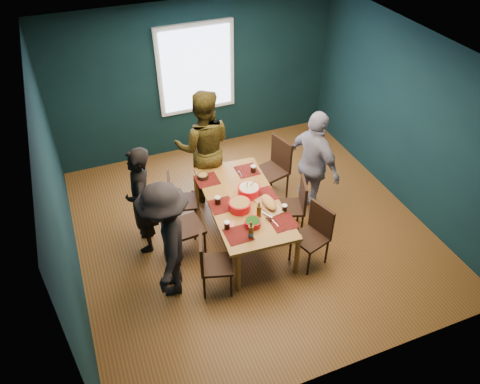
% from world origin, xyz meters
% --- Properties ---
extents(room, '(5.01, 5.01, 2.71)m').
position_xyz_m(room, '(0.00, 0.27, 1.37)').
color(room, brown).
rests_on(room, ground).
extents(dining_table, '(1.08, 1.97, 0.73)m').
position_xyz_m(dining_table, '(-0.19, -0.14, 0.66)').
color(dining_table, '#A87732').
rests_on(dining_table, floor).
extents(chair_left_far, '(0.47, 0.47, 0.87)m').
position_xyz_m(chair_left_far, '(-0.97, 0.51, 0.51)').
color(chair_left_far, black).
rests_on(chair_left_far, floor).
extents(chair_left_mid, '(0.49, 0.49, 1.00)m').
position_xyz_m(chair_left_mid, '(-1.13, -0.13, 0.58)').
color(chair_left_mid, black).
rests_on(chair_left_mid, floor).
extents(chair_left_near, '(0.50, 0.50, 0.89)m').
position_xyz_m(chair_left_near, '(-0.93, -0.86, 0.52)').
color(chair_left_near, black).
rests_on(chair_left_near, floor).
extents(chair_right_far, '(0.55, 0.55, 1.00)m').
position_xyz_m(chair_right_far, '(0.68, 0.65, 0.58)').
color(chair_right_far, black).
rests_on(chair_right_far, floor).
extents(chair_right_mid, '(0.51, 0.51, 0.88)m').
position_xyz_m(chair_right_mid, '(0.59, -0.24, 0.52)').
color(chair_right_mid, black).
rests_on(chair_right_mid, floor).
extents(chair_right_near, '(0.51, 0.51, 0.91)m').
position_xyz_m(chair_right_near, '(0.56, -0.88, 0.53)').
color(chair_right_near, black).
rests_on(chair_right_near, floor).
extents(person_far_left, '(0.49, 0.66, 1.63)m').
position_xyz_m(person_far_left, '(-1.52, 0.25, 0.81)').
color(person_far_left, black).
rests_on(person_far_left, floor).
extents(person_back, '(1.08, 0.94, 1.86)m').
position_xyz_m(person_back, '(-0.37, 1.03, 0.93)').
color(person_back, black).
rests_on(person_back, floor).
extents(person_right, '(0.65, 1.08, 1.72)m').
position_xyz_m(person_right, '(1.03, 0.08, 0.86)').
color(person_right, white).
rests_on(person_right, floor).
extents(person_near_left, '(0.90, 1.21, 1.67)m').
position_xyz_m(person_near_left, '(-1.40, -0.66, 0.84)').
color(person_near_left, black).
rests_on(person_near_left, floor).
extents(bowl_salad, '(0.30, 0.30, 0.13)m').
position_xyz_m(bowl_salad, '(-0.31, -0.30, 0.79)').
color(bowl_salad, red).
rests_on(bowl_salad, dining_table).
extents(bowl_dumpling, '(0.31, 0.31, 0.29)m').
position_xyz_m(bowl_dumpling, '(-0.07, -0.05, 0.80)').
color(bowl_dumpling, red).
rests_on(bowl_dumpling, dining_table).
extents(bowl_herbs, '(0.21, 0.21, 0.09)m').
position_xyz_m(bowl_herbs, '(-0.27, -0.67, 0.78)').
color(bowl_herbs, red).
rests_on(bowl_herbs, dining_table).
extents(cutting_board, '(0.30, 0.55, 0.12)m').
position_xyz_m(cutting_board, '(0.08, -0.40, 0.78)').
color(cutting_board, tan).
rests_on(cutting_board, dining_table).
extents(small_bowl, '(0.16, 0.16, 0.07)m').
position_xyz_m(small_bowl, '(-0.55, 0.54, 0.76)').
color(small_bowl, black).
rests_on(small_bowl, dining_table).
extents(beer_bottle_a, '(0.07, 0.07, 0.26)m').
position_xyz_m(beer_bottle_a, '(-0.38, -0.87, 0.82)').
color(beer_bottle_a, '#4E310D').
rests_on(beer_bottle_a, dining_table).
extents(beer_bottle_b, '(0.06, 0.06, 0.24)m').
position_xyz_m(beer_bottle_b, '(-0.13, -0.54, 0.82)').
color(beer_bottle_b, '#4E310D').
rests_on(beer_bottle_b, dining_table).
extents(cola_glass_a, '(0.08, 0.08, 0.11)m').
position_xyz_m(cola_glass_a, '(-0.60, -0.60, 0.79)').
color(cola_glass_a, black).
rests_on(cola_glass_a, dining_table).
extents(cola_glass_b, '(0.07, 0.07, 0.10)m').
position_xyz_m(cola_glass_b, '(0.24, -0.56, 0.78)').
color(cola_glass_b, black).
rests_on(cola_glass_b, dining_table).
extents(cola_glass_c, '(0.08, 0.08, 0.11)m').
position_xyz_m(cola_glass_c, '(0.20, 0.41, 0.79)').
color(cola_glass_c, black).
rests_on(cola_glass_c, dining_table).
extents(cola_glass_d, '(0.08, 0.08, 0.12)m').
position_xyz_m(cola_glass_d, '(-0.54, -0.09, 0.79)').
color(cola_glass_d, black).
rests_on(cola_glass_d, dining_table).
extents(napkin_a, '(0.14, 0.14, 0.00)m').
position_xyz_m(napkin_a, '(0.18, -0.13, 0.73)').
color(napkin_a, '#FF6B73').
rests_on(napkin_a, dining_table).
extents(napkin_b, '(0.18, 0.18, 0.00)m').
position_xyz_m(napkin_b, '(-0.56, -0.55, 0.73)').
color(napkin_b, '#FF6B73').
rests_on(napkin_b, dining_table).
extents(napkin_c, '(0.15, 0.15, 0.00)m').
position_xyz_m(napkin_c, '(0.12, -0.87, 0.73)').
color(napkin_c, '#FF6B73').
rests_on(napkin_c, dining_table).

